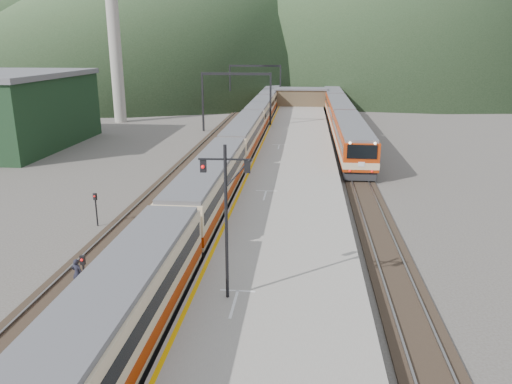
# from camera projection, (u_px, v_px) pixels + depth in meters

# --- Properties ---
(track_main) EXTENTS (2.60, 200.00, 0.23)m
(track_main) POSITION_uv_depth(u_px,v_px,m) (244.00, 155.00, 54.39)
(track_main) COLOR black
(track_main) RESTS_ON ground
(track_far) EXTENTS (2.60, 200.00, 0.23)m
(track_far) POSITION_uv_depth(u_px,v_px,m) (199.00, 154.00, 54.86)
(track_far) COLOR black
(track_far) RESTS_ON ground
(track_second) EXTENTS (2.60, 200.00, 0.23)m
(track_second) POSITION_uv_depth(u_px,v_px,m) (350.00, 157.00, 53.28)
(track_second) COLOR black
(track_second) RESTS_ON ground
(platform) EXTENTS (8.00, 100.00, 1.00)m
(platform) POSITION_uv_depth(u_px,v_px,m) (295.00, 156.00, 51.82)
(platform) COLOR gray
(platform) RESTS_ON ground
(gantry_near) EXTENTS (9.55, 0.25, 8.00)m
(gantry_near) POSITION_uv_depth(u_px,v_px,m) (236.00, 91.00, 67.38)
(gantry_near) COLOR black
(gantry_near) RESTS_ON ground
(gantry_far) EXTENTS (9.55, 0.25, 8.00)m
(gantry_far) POSITION_uv_depth(u_px,v_px,m) (255.00, 78.00, 91.22)
(gantry_far) COLOR black
(gantry_far) RESTS_ON ground
(warehouse) EXTENTS (14.50, 20.50, 8.60)m
(warehouse) POSITION_uv_depth(u_px,v_px,m) (6.00, 110.00, 57.76)
(warehouse) COLOR black
(warehouse) RESTS_ON ground
(smokestack) EXTENTS (1.80, 1.80, 30.00)m
(smokestack) POSITION_uv_depth(u_px,v_px,m) (113.00, 20.00, 73.20)
(smokestack) COLOR #9E998E
(smokestack) RESTS_ON ground
(station_shed) EXTENTS (9.40, 4.40, 3.10)m
(station_shed) POSITION_uv_depth(u_px,v_px,m) (301.00, 97.00, 89.37)
(station_shed) COLOR brown
(station_shed) RESTS_ON platform
(hill_d) EXTENTS (200.00, 200.00, 55.00)m
(hill_d) POSITION_uv_depth(u_px,v_px,m) (54.00, 10.00, 248.72)
(hill_d) COLOR #2D4527
(hill_d) RESTS_ON ground
(main_train) EXTENTS (2.80, 96.22, 3.42)m
(main_train) POSITION_uv_depth(u_px,v_px,m) (244.00, 137.00, 53.95)
(main_train) COLOR #CDB58C
(main_train) RESTS_ON track_main
(second_train) EXTENTS (3.11, 63.72, 3.80)m
(second_train) POSITION_uv_depth(u_px,v_px,m) (339.00, 111.00, 73.16)
(second_train) COLOR #A4300B
(second_train) RESTS_ON track_second
(signal_mast) EXTENTS (2.20, 0.27, 6.81)m
(signal_mast) POSITION_uv_depth(u_px,v_px,m) (226.00, 207.00, 20.76)
(signal_mast) COLOR black
(signal_mast) RESTS_ON platform
(short_signal_a) EXTENTS (0.23, 0.17, 2.27)m
(short_signal_a) POSITION_uv_depth(u_px,v_px,m) (84.00, 272.00, 23.33)
(short_signal_a) COLOR black
(short_signal_a) RESTS_ON ground
(short_signal_b) EXTENTS (0.25, 0.20, 2.27)m
(short_signal_b) POSITION_uv_depth(u_px,v_px,m) (204.00, 158.00, 46.32)
(short_signal_b) COLOR black
(short_signal_b) RESTS_ON ground
(short_signal_c) EXTENTS (0.26, 0.22, 2.27)m
(short_signal_c) POSITION_uv_depth(u_px,v_px,m) (96.00, 205.00, 32.92)
(short_signal_c) COLOR black
(short_signal_c) RESTS_ON ground
(worker) EXTENTS (0.58, 0.41, 1.50)m
(worker) POSITION_uv_depth(u_px,v_px,m) (77.00, 273.00, 24.79)
(worker) COLOR black
(worker) RESTS_ON ground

